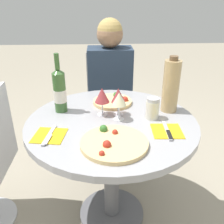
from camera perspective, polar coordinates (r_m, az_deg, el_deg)
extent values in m
plane|color=#9E937F|center=(1.82, -0.08, -22.16)|extent=(12.00, 12.00, 0.00)
cylinder|color=slate|center=(1.81, -0.08, -21.90)|extent=(0.42, 0.42, 0.02)
cylinder|color=slate|center=(1.57, -0.08, -13.61)|extent=(0.09, 0.09, 0.65)
cylinder|color=#9E9EA3|center=(1.38, -0.09, -2.54)|extent=(0.94, 0.94, 0.04)
cylinder|color=silver|center=(2.39, -0.39, -8.38)|extent=(0.36, 0.36, 0.01)
cylinder|color=silver|center=(2.28, -0.41, -4.33)|extent=(0.06, 0.06, 0.40)
cube|color=silver|center=(2.18, -0.43, 0.59)|extent=(0.40, 0.40, 0.03)
cube|color=silver|center=(2.27, -0.65, 8.06)|extent=(0.40, 0.02, 0.45)
cube|color=#28384C|center=(2.13, -0.21, -6.27)|extent=(0.30, 0.34, 0.43)
cube|color=#28384C|center=(2.08, -0.45, 7.45)|extent=(0.36, 0.22, 0.52)
sphere|color=#997051|center=(2.00, -0.49, 17.34)|extent=(0.20, 0.20, 0.20)
sphere|color=tan|center=(1.99, -0.49, 18.06)|extent=(0.19, 0.19, 0.19)
cylinder|color=#E5C17F|center=(1.15, 0.47, -7.13)|extent=(0.31, 0.31, 0.02)
sphere|color=#336B28|center=(1.23, -1.95, -3.88)|extent=(0.04, 0.04, 0.04)
sphere|color=#B22D1E|center=(1.06, -2.36, -9.45)|extent=(0.03, 0.03, 0.03)
sphere|color=#B22D1E|center=(1.21, 0.68, -4.63)|extent=(0.03, 0.03, 0.03)
sphere|color=#B22D1E|center=(1.11, -1.18, -7.42)|extent=(0.04, 0.04, 0.04)
cylinder|color=#E5C17F|center=(1.58, 0.11, 2.38)|extent=(0.24, 0.24, 0.02)
sphere|color=#336B28|center=(1.56, -1.76, 2.64)|extent=(0.03, 0.03, 0.03)
sphere|color=beige|center=(1.59, 2.44, 3.24)|extent=(0.04, 0.04, 0.04)
sphere|color=beige|center=(1.56, 1.25, 2.75)|extent=(0.03, 0.03, 0.03)
sphere|color=#336B28|center=(1.63, 1.00, 3.89)|extent=(0.04, 0.04, 0.04)
sphere|color=#B22D1E|center=(1.57, 3.03, 2.88)|extent=(0.04, 0.04, 0.04)
sphere|color=beige|center=(1.53, -1.31, 2.27)|extent=(0.03, 0.03, 0.03)
sphere|color=#B22D1E|center=(1.56, 2.14, 2.87)|extent=(0.04, 0.04, 0.04)
cylinder|color=#38602D|center=(1.46, -11.84, 4.36)|extent=(0.07, 0.07, 0.23)
cone|color=#38602D|center=(1.42, -12.30, 9.14)|extent=(0.07, 0.07, 0.02)
cylinder|color=#38602D|center=(1.41, -12.51, 11.22)|extent=(0.03, 0.03, 0.09)
cylinder|color=silver|center=(1.47, -11.77, 3.69)|extent=(0.07, 0.07, 0.07)
cylinder|color=tan|center=(1.47, 13.30, 5.71)|extent=(0.09, 0.09, 0.30)
cylinder|color=brown|center=(1.42, 13.97, 11.84)|extent=(0.05, 0.05, 0.02)
cylinder|color=silver|center=(1.39, 9.21, 0.53)|extent=(0.07, 0.07, 0.10)
cylinder|color=#B2B2B7|center=(1.37, 9.39, 2.82)|extent=(0.07, 0.07, 0.02)
cylinder|color=silver|center=(1.43, -2.21, -0.54)|extent=(0.06, 0.06, 0.00)
cylinder|color=silver|center=(1.42, -2.23, 0.90)|extent=(0.01, 0.01, 0.08)
cone|color=#9E383D|center=(1.38, -2.29, 3.90)|extent=(0.08, 0.08, 0.08)
cylinder|color=silver|center=(1.44, 1.39, -0.46)|extent=(0.06, 0.06, 0.00)
cylinder|color=silver|center=(1.42, 1.40, 0.92)|extent=(0.01, 0.01, 0.07)
cone|color=#9E383D|center=(1.39, 1.44, 3.85)|extent=(0.08, 0.08, 0.08)
cylinder|color=silver|center=(1.38, 1.57, -1.62)|extent=(0.06, 0.06, 0.00)
cylinder|color=silver|center=(1.36, 1.59, 0.01)|extent=(0.01, 0.01, 0.08)
cone|color=beige|center=(1.33, 1.64, 3.04)|extent=(0.08, 0.08, 0.07)
cube|color=gold|center=(1.27, -14.11, -5.23)|extent=(0.17, 0.17, 0.00)
cube|color=silver|center=(1.26, -14.14, -5.05)|extent=(0.05, 0.19, 0.00)
cube|color=silver|center=(1.22, -14.53, -6.09)|extent=(0.03, 0.09, 0.00)
cube|color=gold|center=(1.30, 12.44, -4.25)|extent=(0.16, 0.16, 0.00)
cube|color=silver|center=(1.29, 12.46, -4.08)|extent=(0.03, 0.19, 0.00)
cube|color=black|center=(1.25, 13.00, -5.06)|extent=(0.02, 0.09, 0.00)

